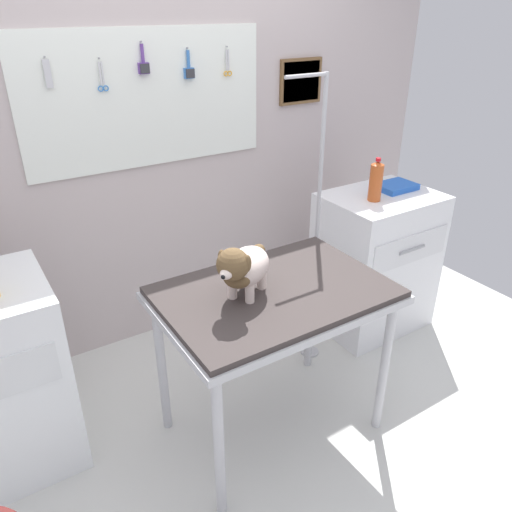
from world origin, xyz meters
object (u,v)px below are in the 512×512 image
object	(u,v)px
grooming_arm	(315,241)
cabinet_right	(375,262)
dog	(243,268)
soda_bottle	(376,181)
grooming_table	(274,304)

from	to	relation	value
grooming_arm	cabinet_right	distance (m)	0.65
cabinet_right	dog	bearing A→B (deg)	-161.40
grooming_arm	dog	world-z (taller)	grooming_arm
soda_bottle	cabinet_right	bearing A→B (deg)	16.44
grooming_table	cabinet_right	bearing A→B (deg)	21.71
grooming_arm	soda_bottle	bearing A→B (deg)	4.10
cabinet_right	soda_bottle	world-z (taller)	soda_bottle
dog	soda_bottle	size ratio (longest dim) A/B	1.39
grooming_table	soda_bottle	world-z (taller)	soda_bottle
grooming_arm	cabinet_right	bearing A→B (deg)	6.57
dog	cabinet_right	xyz separation A→B (m)	(1.23, 0.42, -0.50)
grooming_table	cabinet_right	distance (m)	1.20
grooming_arm	soda_bottle	size ratio (longest dim) A/B	6.52
grooming_table	grooming_arm	xyz separation A→B (m)	(0.52, 0.37, 0.04)
dog	cabinet_right	world-z (taller)	dog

